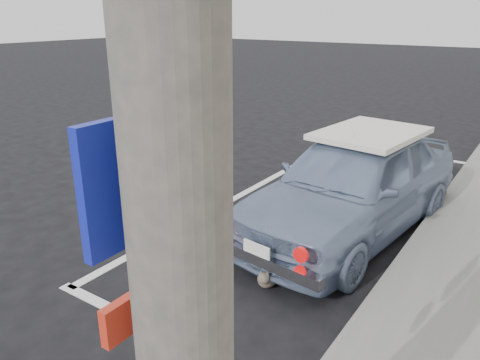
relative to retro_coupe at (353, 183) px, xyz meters
name	(u,v)px	position (x,y,z in m)	size (l,w,h in m)	color
ground	(166,294)	(-0.99, -2.47, -0.67)	(80.00, 80.00, 0.00)	black
pline_rear	(169,337)	(-0.49, -2.97, -0.67)	(3.00, 0.12, 0.01)	silver
pline_front	(400,153)	(-0.49, 4.03, -0.67)	(3.00, 0.12, 0.01)	silver
pline_side	(251,190)	(-1.89, 0.53, -0.67)	(0.12, 7.00, 0.01)	silver
retro_coupe	(353,183)	(0.00, 0.00, 0.00)	(2.03, 4.06, 1.33)	#7387AA
cat	(268,276)	(-0.20, -1.76, -0.55)	(0.29, 0.47, 0.26)	#746358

